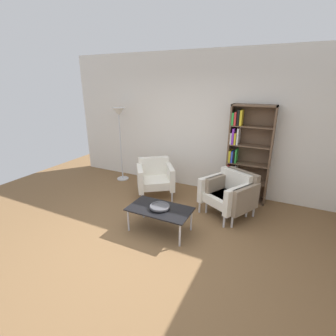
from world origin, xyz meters
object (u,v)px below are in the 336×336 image
(decorative_bowl, at_px, (160,207))
(armchair_corner_red, at_px, (233,193))
(floor_lamp_torchiere, at_px, (119,120))
(coffee_table_low, at_px, (160,210))
(armchair_near_window, at_px, (226,193))
(bookshelf_tall, at_px, (245,155))
(armchair_by_bookshelf, at_px, (155,177))

(decorative_bowl, height_order, armchair_corner_red, armchair_corner_red)
(floor_lamp_torchiere, bearing_deg, armchair_corner_red, -10.34)
(decorative_bowl, height_order, floor_lamp_torchiere, floor_lamp_torchiere)
(decorative_bowl, bearing_deg, armchair_corner_red, 48.67)
(coffee_table_low, relative_size, armchair_near_window, 1.08)
(bookshelf_tall, height_order, coffee_table_low, bookshelf_tall)
(floor_lamp_torchiere, bearing_deg, armchair_by_bookshelf, -21.23)
(coffee_table_low, height_order, floor_lamp_torchiere, floor_lamp_torchiere)
(decorative_bowl, bearing_deg, floor_lamp_torchiere, 140.11)
(coffee_table_low, bearing_deg, armchair_by_bookshelf, 122.31)
(coffee_table_low, relative_size, armchair_corner_red, 1.08)
(armchair_near_window, distance_m, floor_lamp_torchiere, 2.94)
(bookshelf_tall, height_order, armchair_corner_red, bookshelf_tall)
(bookshelf_tall, xyz_separation_m, coffee_table_low, (-0.95, -1.79, -0.56))
(bookshelf_tall, relative_size, armchair_by_bookshelf, 2.01)
(armchair_by_bookshelf, xyz_separation_m, floor_lamp_torchiere, (-1.17, 0.46, 1.03))
(armchair_near_window, bearing_deg, armchair_corner_red, 54.31)
(coffee_table_low, height_order, decorative_bowl, decorative_bowl)
(coffee_table_low, bearing_deg, armchair_near_window, 50.84)
(decorative_bowl, relative_size, armchair_corner_red, 0.35)
(coffee_table_low, xyz_separation_m, decorative_bowl, (0.00, 0.00, 0.07))
(bookshelf_tall, height_order, decorative_bowl, bookshelf_tall)
(armchair_corner_red, bearing_deg, armchair_by_bookshelf, -154.31)
(decorative_bowl, relative_size, armchair_by_bookshelf, 0.34)
(floor_lamp_torchiere, bearing_deg, armchair_near_window, -11.87)
(armchair_near_window, xyz_separation_m, armchair_corner_red, (0.11, 0.05, 0.00))
(armchair_by_bookshelf, bearing_deg, decorative_bowl, -93.35)
(bookshelf_tall, relative_size, armchair_near_window, 2.05)
(bookshelf_tall, bearing_deg, armchair_by_bookshelf, -157.77)
(decorative_bowl, distance_m, armchair_near_window, 1.29)
(armchair_near_window, distance_m, armchair_corner_red, 0.13)
(armchair_near_window, xyz_separation_m, floor_lamp_torchiere, (-2.70, 0.57, 1.03))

